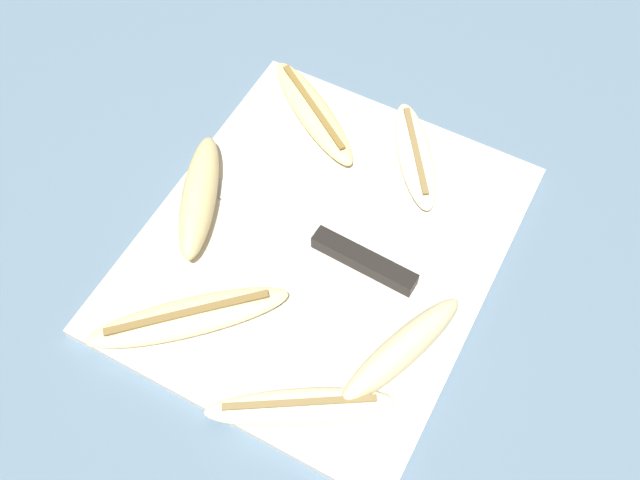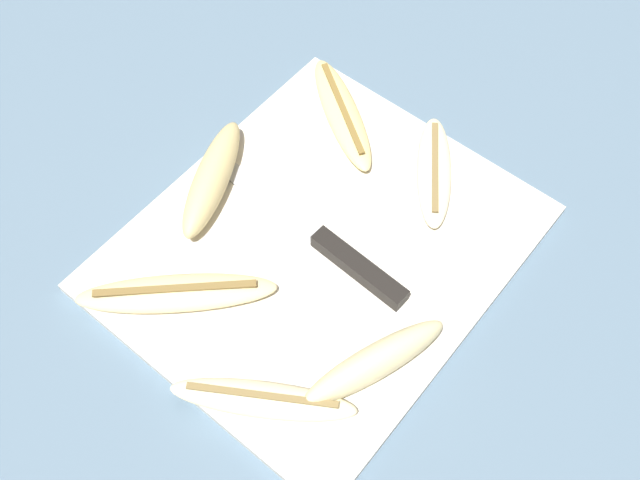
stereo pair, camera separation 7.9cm
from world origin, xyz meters
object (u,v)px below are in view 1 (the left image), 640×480
knife (346,251)px  banana_pale_long (300,407)px  banana_bright_far (415,155)px  banana_soft_right (402,350)px  banana_ripe_center (189,317)px  banana_spotted_left (199,196)px  banana_golden_short (313,112)px

knife → banana_pale_long: banana_pale_long is taller
knife → banana_bright_far: banana_bright_far is taller
banana_soft_right → banana_ripe_center: size_ratio=0.89×
banana_soft_right → banana_spotted_left: same height
knife → banana_spotted_left: bearing=99.5°
knife → banana_spotted_left: (-0.02, 0.17, 0.01)m
knife → banana_bright_far: 0.15m
banana_pale_long → banana_golden_short: bearing=26.5°
banana_golden_short → banana_spotted_left: banana_spotted_left is taller
banana_bright_far → banana_spotted_left: (-0.17, 0.18, 0.01)m
banana_pale_long → banana_spotted_left: bearing=53.9°
banana_golden_short → banana_spotted_left: bearing=163.9°
banana_ripe_center → banana_pale_long: banana_pale_long is taller
banana_golden_short → banana_bright_far: bearing=-90.1°
knife → banana_soft_right: bearing=-125.4°
banana_ripe_center → knife: bearing=-35.6°
banana_bright_far → banana_ripe_center: size_ratio=0.83×
banana_bright_far → banana_ripe_center: bearing=158.7°
banana_ripe_center → banana_pale_long: bearing=-101.3°
banana_ripe_center → banana_spotted_left: bearing=28.2°
banana_golden_short → banana_soft_right: bearing=-136.0°
knife → banana_golden_short: bearing=41.7°
banana_soft_right → banana_spotted_left: bearing=77.6°
banana_bright_far → banana_golden_short: size_ratio=0.87×
banana_soft_right → banana_golden_short: 0.32m
banana_soft_right → banana_pale_long: size_ratio=0.94×
banana_ripe_center → banana_spotted_left: (0.12, 0.07, 0.01)m
knife → banana_spotted_left: banana_spotted_left is taller
banana_golden_short → banana_pale_long: banana_pale_long is taller
banana_golden_short → banana_pale_long: (-0.32, -0.16, 0.00)m
banana_bright_far → banana_golden_short: bearing=89.9°
banana_soft_right → banana_golden_short: (0.23, 0.22, -0.01)m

